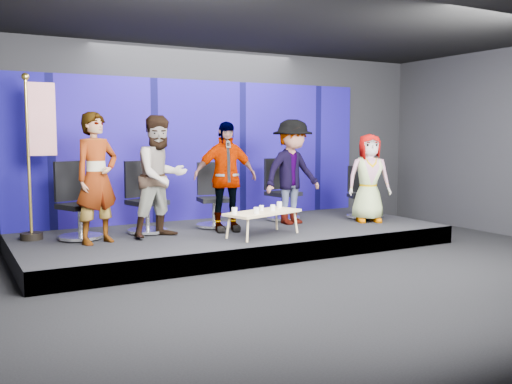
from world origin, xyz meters
TOP-DOWN VIEW (x-y plane):
  - ground at (0.00, 0.00)m, footprint 10.00×10.00m
  - room_walls at (0.00, 0.00)m, footprint 10.02×8.02m
  - riser at (0.00, 2.50)m, footprint 7.00×3.00m
  - backdrop at (0.00, 3.95)m, footprint 7.00×0.08m
  - chair_a at (-2.49, 2.88)m, footprint 0.87×0.87m
  - panelist_a at (-2.30, 2.40)m, footprint 0.82×0.69m
  - chair_b at (-1.41, 2.93)m, footprint 0.80×0.80m
  - panelist_b at (-1.31, 2.43)m, footprint 1.07×0.93m
  - chair_c at (-0.20, 2.94)m, footprint 0.72×0.72m
  - panelist_c at (-0.21, 2.43)m, footprint 1.12×0.61m
  - chair_d at (1.27, 3.08)m, footprint 0.74×0.74m
  - panelist_d at (1.19, 2.58)m, footprint 1.30×0.87m
  - chair_e at (2.73, 2.57)m, footprint 0.73×0.73m
  - panelist_e at (2.54, 2.10)m, footprint 0.92×0.77m
  - coffee_table at (0.12, 1.76)m, footprint 1.37×0.89m
  - mug_a at (-0.41, 1.70)m, footprint 0.08×0.08m
  - mug_b at (-0.10, 1.57)m, footprint 0.08×0.08m
  - mug_c at (0.15, 1.84)m, footprint 0.07×0.07m
  - mug_d at (0.31, 1.76)m, footprint 0.08×0.08m
  - mug_e at (0.58, 2.01)m, footprint 0.08×0.08m
  - flag_stand at (-3.00, 3.17)m, footprint 0.57×0.33m

SIDE VIEW (x-z plane):
  - ground at x=0.00m, z-range 0.00..0.00m
  - riser at x=0.00m, z-range 0.00..0.30m
  - chair_e at x=2.73m, z-range 0.13..1.12m
  - coffee_table at x=0.12m, z-range 0.46..0.85m
  - chair_c at x=-0.20m, z-range 0.11..1.22m
  - chair_d at x=1.27m, z-range 0.10..1.25m
  - chair_b at x=-1.41m, z-range 0.10..1.27m
  - chair_a at x=-2.49m, z-range 0.10..1.29m
  - mug_c at x=0.15m, z-range 0.69..0.77m
  - mug_d at x=0.31m, z-range 0.69..0.78m
  - mug_b at x=-0.10m, z-range 0.69..0.79m
  - mug_a at x=-0.41m, z-range 0.69..0.79m
  - mug_e at x=0.58m, z-range 0.69..0.79m
  - panelist_e at x=2.54m, z-range 0.30..1.91m
  - panelist_c at x=-0.21m, z-range 0.30..2.11m
  - panelist_d at x=1.19m, z-range 0.30..2.16m
  - panelist_b at x=-1.31m, z-range 0.30..2.19m
  - panelist_a at x=-2.30m, z-range 0.30..2.23m
  - backdrop at x=0.00m, z-range 0.30..2.90m
  - flag_stand at x=-3.00m, z-range 0.37..2.88m
  - room_walls at x=0.00m, z-range 0.67..4.18m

